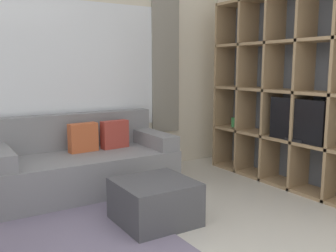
# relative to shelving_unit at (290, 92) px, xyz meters

# --- Properties ---
(wall_back) EXTENTS (6.13, 0.11, 2.70)m
(wall_back) POSITION_rel_shelving_unit_xyz_m (-2.31, 1.62, 0.22)
(wall_back) COLOR beige
(wall_back) RESTS_ON ground_plane
(wall_right) EXTENTS (0.07, 4.48, 2.70)m
(wall_right) POSITION_rel_shelving_unit_xyz_m (0.19, -0.05, 0.21)
(wall_right) COLOR beige
(wall_right) RESTS_ON ground_plane
(area_rug) EXTENTS (2.13, 1.75, 0.01)m
(area_rug) POSITION_rel_shelving_unit_xyz_m (-3.03, -0.05, -1.13)
(area_rug) COLOR slate
(area_rug) RESTS_ON ground_plane
(shelving_unit) EXTENTS (0.37, 2.32, 2.31)m
(shelving_unit) POSITION_rel_shelving_unit_xyz_m (0.00, 0.00, 0.00)
(shelving_unit) COLOR #515660
(shelving_unit) RESTS_ON ground_plane
(couch_main) EXTENTS (2.07, 0.97, 0.87)m
(couch_main) POSITION_rel_shelving_unit_xyz_m (-2.21, 1.10, -0.83)
(couch_main) COLOR gray
(couch_main) RESTS_ON ground_plane
(ottoman) EXTENTS (0.68, 0.66, 0.40)m
(ottoman) POSITION_rel_shelving_unit_xyz_m (-1.97, -0.16, -0.94)
(ottoman) COLOR #47474C
(ottoman) RESTS_ON ground_plane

